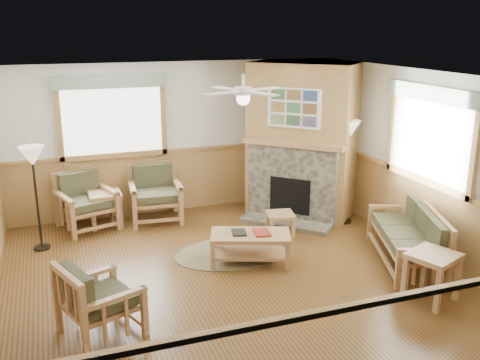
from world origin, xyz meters
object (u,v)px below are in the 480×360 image
object	(u,v)px
armchair_left	(100,299)
sofa	(406,235)
end_table_chairs	(106,209)
armchair_back_left	(86,202)
armchair_back_right	(155,194)
floor_lamp_left	(37,199)
floor_lamp_right	(346,172)
end_table_sofa	(431,277)
coffee_table	(250,248)
footstool	(280,224)

from	to	relation	value
armchair_left	sofa	bearing A→B (deg)	-105.27
end_table_chairs	armchair_back_left	bearing A→B (deg)	180.00
armchair_back_right	floor_lamp_left	size ratio (longest dim) A/B	0.59
floor_lamp_right	armchair_back_left	bearing A→B (deg)	164.09
armchair_back_right	end_table_sofa	distance (m)	4.79
armchair_left	coffee_table	size ratio (longest dim) A/B	0.75
armchair_back_right	end_table_sofa	world-z (taller)	armchair_back_right
armchair_back_right	armchair_left	bearing A→B (deg)	-106.13
end_table_sofa	end_table_chairs	bearing A→B (deg)	131.45
floor_lamp_right	end_table_chairs	bearing A→B (deg)	162.92
sofa	floor_lamp_left	size ratio (longest dim) A/B	1.10
floor_lamp_left	armchair_back_left	bearing A→B (deg)	40.82
armchair_back_left	end_table_chairs	world-z (taller)	armchair_back_left
end_table_sofa	footstool	size ratio (longest dim) A/B	1.47
floor_lamp_right	footstool	bearing A→B (deg)	-172.80
armchair_back_left	coffee_table	size ratio (longest dim) A/B	0.83
sofa	coffee_table	world-z (taller)	sofa
floor_lamp_left	floor_lamp_right	size ratio (longest dim) A/B	0.90
coffee_table	end_table_chairs	size ratio (longest dim) A/B	1.91
armchair_left	end_table_sofa	size ratio (longest dim) A/B	1.36
armchair_back_left	end_table_chairs	distance (m)	0.35
sofa	armchair_left	size ratio (longest dim) A/B	2.09
sofa	end_table_chairs	world-z (taller)	sofa
end_table_chairs	footstool	bearing A→B (deg)	-27.33
end_table_sofa	armchair_back_left	bearing A→B (deg)	133.83
end_table_chairs	end_table_sofa	size ratio (longest dim) A/B	0.95
armchair_back_left	floor_lamp_left	world-z (taller)	floor_lamp_left
end_table_chairs	footstool	distance (m)	2.97
armchair_left	coffee_table	distance (m)	2.50
armchair_left	footstool	size ratio (longest dim) A/B	2.00
armchair_back_left	end_table_sofa	world-z (taller)	armchair_back_left
armchair_back_left	footstool	distance (m)	3.25
armchair_back_left	end_table_chairs	bearing A→B (deg)	-17.10
armchair_back_left	armchair_left	bearing A→B (deg)	-109.11
coffee_table	armchair_back_right	bearing A→B (deg)	132.81
sofa	footstool	bearing A→B (deg)	-119.95
armchair_back_left	armchair_back_right	xyz separation A→B (m)	(1.16, 0.00, 0.01)
footstool	floor_lamp_left	distance (m)	3.81
armchair_back_left	floor_lamp_right	distance (m)	4.40
end_table_chairs	floor_lamp_right	bearing A→B (deg)	-17.08
sofa	floor_lamp_right	xyz separation A→B (m)	(0.00, 1.73, 0.49)
armchair_back_left	coffee_table	bearing A→B (deg)	-63.78
coffee_table	sofa	bearing A→B (deg)	1.45
coffee_table	footstool	xyz separation A→B (m)	(0.85, 0.85, -0.04)
armchair_left	floor_lamp_right	distance (m)	4.86
end_table_chairs	floor_lamp_right	xyz separation A→B (m)	(3.91, -1.20, 0.60)
end_table_chairs	floor_lamp_right	size ratio (longest dim) A/B	0.33
coffee_table	end_table_sofa	distance (m)	2.47
floor_lamp_left	armchair_back_right	bearing A→B (deg)	18.66
footstool	floor_lamp_left	bearing A→B (deg)	168.98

